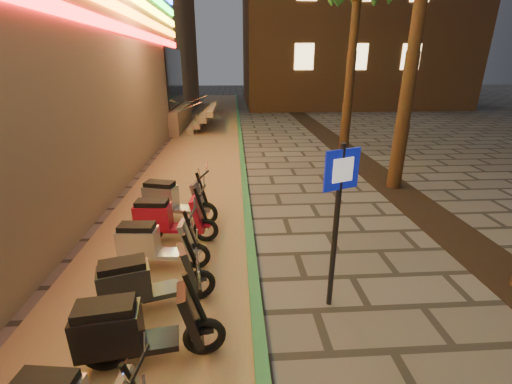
{
  "coord_description": "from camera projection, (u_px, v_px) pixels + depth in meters",
  "views": [
    {
      "loc": [
        -1.17,
        -2.49,
        3.51
      ],
      "look_at": [
        -0.78,
        3.65,
        1.2
      ],
      "focal_mm": 24.0,
      "sensor_mm": 36.0,
      "label": 1
    }
  ],
  "objects": [
    {
      "name": "pedestrian_sign",
      "position": [
        338.0,
        207.0,
        4.75
      ],
      "size": [
        0.53,
        0.24,
        2.54
      ],
      "rotation": [
        0.0,
        0.0,
        0.39
      ],
      "color": "black",
      "rests_on": "ground"
    },
    {
      "name": "planting_strip",
      "position": [
        428.0,
        214.0,
        8.5
      ],
      "size": [
        1.2,
        40.0,
        0.02
      ],
      "primitive_type": "cube",
      "color": "black",
      "rests_on": "ground"
    },
    {
      "name": "parking_strip",
      "position": [
        197.0,
        164.0,
        12.81
      ],
      "size": [
        3.4,
        60.0,
        0.01
      ],
      "primitive_type": "cube",
      "color": "#8C7251",
      "rests_on": "ground"
    },
    {
      "name": "scooter_8",
      "position": [
        166.0,
        218.0,
        7.04
      ],
      "size": [
        1.71,
        0.61,
        1.2
      ],
      "rotation": [
        0.0,
        0.0,
        -0.08
      ],
      "color": "black",
      "rests_on": "ground"
    },
    {
      "name": "scooter_9",
      "position": [
        172.0,
        199.0,
        7.97
      ],
      "size": [
        1.76,
        0.89,
        1.25
      ],
      "rotation": [
        0.0,
        0.0,
        -0.27
      ],
      "color": "black",
      "rests_on": "ground"
    },
    {
      "name": "scooter_7",
      "position": [
        153.0,
        244.0,
        6.1
      ],
      "size": [
        1.63,
        0.57,
        1.15
      ],
      "rotation": [
        0.0,
        0.0,
        -0.07
      ],
      "color": "black",
      "rests_on": "ground"
    },
    {
      "name": "scooter_6",
      "position": [
        144.0,
        282.0,
        5.0
      ],
      "size": [
        1.68,
        0.88,
        1.19
      ],
      "rotation": [
        0.0,
        0.0,
        0.29
      ],
      "color": "black",
      "rests_on": "ground"
    },
    {
      "name": "green_curb",
      "position": [
        242.0,
        162.0,
        12.9
      ],
      "size": [
        0.18,
        60.0,
        0.1
      ],
      "primitive_type": "cube",
      "color": "#2A7040",
      "rests_on": "ground"
    },
    {
      "name": "scooter_5",
      "position": [
        133.0,
        330.0,
        4.07
      ],
      "size": [
        1.77,
        0.72,
        1.24
      ],
      "rotation": [
        0.0,
        0.0,
        0.14
      ],
      "color": "black",
      "rests_on": "ground"
    }
  ]
}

